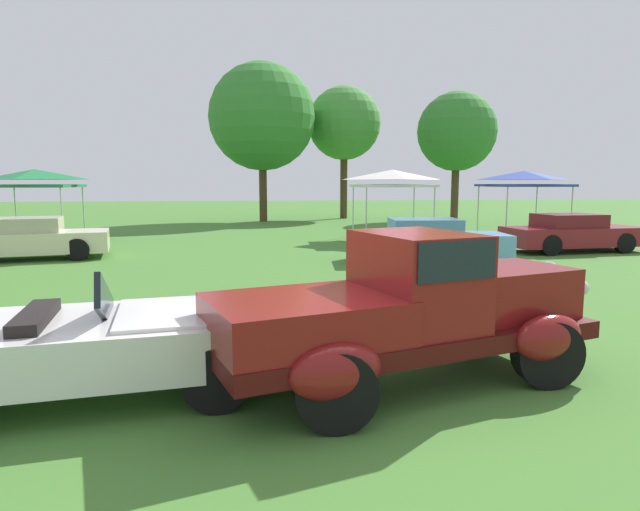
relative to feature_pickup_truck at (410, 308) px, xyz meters
The scene contains 12 objects.
ground_plane 0.97m from the feature_pickup_truck, behind, with size 120.00×120.00×0.00m, color #42752D.
feature_pickup_truck is the anchor object (origin of this frame).
neighbor_convertible 3.40m from the feature_pickup_truck, behind, with size 4.51×2.31×1.40m.
show_car_cream 13.64m from the feature_pickup_truck, 125.97° to the left, with size 4.26×2.46×1.22m.
show_car_skyblue 9.63m from the feature_pickup_truck, 70.20° to the left, with size 4.42×2.06×1.22m.
show_car_burgundy 13.74m from the feature_pickup_truck, 51.22° to the left, with size 4.52×2.06×1.22m.
canopy_tent_left_field 18.31m from the feature_pickup_truck, 121.43° to the left, with size 2.80×2.80×2.71m.
canopy_tent_center_field 15.38m from the feature_pickup_truck, 76.06° to the left, with size 2.82×2.82×2.71m.
canopy_tent_right_field 18.94m from the feature_pickup_truck, 58.99° to the left, with size 3.06×3.06×2.71m.
treeline_far_left 26.26m from the feature_pickup_truck, 92.19° to the left, with size 5.98×5.98×8.85m.
treeline_mid_left 28.45m from the feature_pickup_truck, 81.75° to the left, with size 4.43×4.43×8.00m.
treeline_center 27.69m from the feature_pickup_truck, 67.98° to the left, with size 4.57×4.57×7.44m.
Camera 1 is at (-1.29, -5.73, 2.25)m, focal length 30.62 mm.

